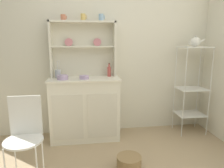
# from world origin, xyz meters

# --- Properties ---
(wall_back) EXTENTS (3.84, 0.05, 2.50)m
(wall_back) POSITION_xyz_m (0.00, 1.62, 1.25)
(wall_back) COLOR silver
(wall_back) RESTS_ON ground
(hutch_cabinet) EXTENTS (0.97, 0.45, 0.88)m
(hutch_cabinet) POSITION_xyz_m (-0.29, 1.37, 0.45)
(hutch_cabinet) COLOR silver
(hutch_cabinet) RESTS_ON ground
(hutch_shelf_unit) EXTENTS (0.90, 0.18, 0.77)m
(hutch_shelf_unit) POSITION_xyz_m (-0.29, 1.53, 1.32)
(hutch_shelf_unit) COLOR silver
(hutch_shelf_unit) RESTS_ON hutch_cabinet
(bakers_rack) EXTENTS (0.41, 0.33, 1.29)m
(bakers_rack) POSITION_xyz_m (1.29, 1.35, 0.76)
(bakers_rack) COLOR silver
(bakers_rack) RESTS_ON ground
(wire_chair) EXTENTS (0.36, 0.36, 0.85)m
(wire_chair) POSITION_xyz_m (-0.88, 0.51, 0.52)
(wire_chair) COLOR white
(wire_chair) RESTS_ON ground
(floor_basket) EXTENTS (0.27, 0.27, 0.15)m
(floor_basket) POSITION_xyz_m (0.16, 0.54, 0.07)
(floor_basket) COLOR #93754C
(floor_basket) RESTS_ON ground
(cup_terracotta_0) EXTENTS (0.08, 0.07, 0.08)m
(cup_terracotta_0) POSITION_xyz_m (-0.54, 1.49, 1.68)
(cup_terracotta_0) COLOR #C67556
(cup_terracotta_0) RESTS_ON hutch_shelf_unit
(cup_gold_1) EXTENTS (0.08, 0.07, 0.09)m
(cup_gold_1) POSITION_xyz_m (-0.28, 1.49, 1.69)
(cup_gold_1) COLOR #DBB760
(cup_gold_1) RESTS_ON hutch_shelf_unit
(cup_sky_2) EXTENTS (0.08, 0.07, 0.09)m
(cup_sky_2) POSITION_xyz_m (-0.04, 1.49, 1.69)
(cup_sky_2) COLOR #8EB2D1
(cup_sky_2) RESTS_ON hutch_shelf_unit
(bowl_mixing_large) EXTENTS (0.14, 0.14, 0.06)m
(bowl_mixing_large) POSITION_xyz_m (-0.57, 1.29, 0.90)
(bowl_mixing_large) COLOR #B79ECC
(bowl_mixing_large) RESTS_ON hutch_cabinet
(bowl_floral_medium) EXTENTS (0.13, 0.13, 0.05)m
(bowl_floral_medium) POSITION_xyz_m (-0.29, 1.29, 0.90)
(bowl_floral_medium) COLOR #B79ECC
(bowl_floral_medium) RESTS_ON hutch_cabinet
(jam_bottle) EXTENTS (0.05, 0.05, 0.19)m
(jam_bottle) POSITION_xyz_m (0.07, 1.45, 0.95)
(jam_bottle) COLOR #B74C47
(jam_bottle) RESTS_ON hutch_cabinet
(utensil_jar) EXTENTS (0.08, 0.08, 0.24)m
(utensil_jar) POSITION_xyz_m (-0.65, 1.45, 0.93)
(utensil_jar) COLOR #B2B7C6
(utensil_jar) RESTS_ON hutch_cabinet
(porcelain_teapot) EXTENTS (0.23, 0.13, 0.16)m
(porcelain_teapot) POSITION_xyz_m (1.29, 1.35, 1.36)
(porcelain_teapot) COLOR white
(porcelain_teapot) RESTS_ON bakers_rack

